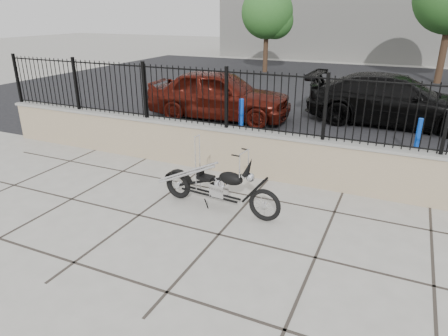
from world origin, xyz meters
name	(u,v)px	position (x,y,z in m)	size (l,w,h in m)	color
ground_plane	(219,235)	(0.00, 0.00, 0.00)	(90.00, 90.00, 0.00)	#99968E
parking_lot	(346,93)	(0.00, 12.50, 0.00)	(30.00, 30.00, 0.00)	black
retaining_wall	(271,156)	(0.00, 2.50, 0.48)	(14.00, 0.36, 0.96)	gray
iron_fence	(273,103)	(0.00, 2.50, 1.56)	(14.00, 0.08, 1.20)	black
chopper_motorcycle	(217,174)	(-0.41, 0.80, 0.65)	(2.16, 0.38, 1.30)	black
car_red	(219,94)	(-3.04, 6.48, 0.77)	(1.82, 4.52, 1.54)	#46100A
car_black	(395,100)	(2.04, 8.00, 0.74)	(2.09, 5.13, 1.49)	black
bollard_a	(241,119)	(-1.61, 4.82, 0.53)	(0.13, 0.13, 1.07)	blue
bollard_b	(418,138)	(2.72, 5.15, 0.46)	(0.11, 0.11, 0.93)	#0B4CAA
tree_left	(267,10)	(-5.12, 16.92, 3.26)	(2.76, 2.76, 4.65)	#382619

